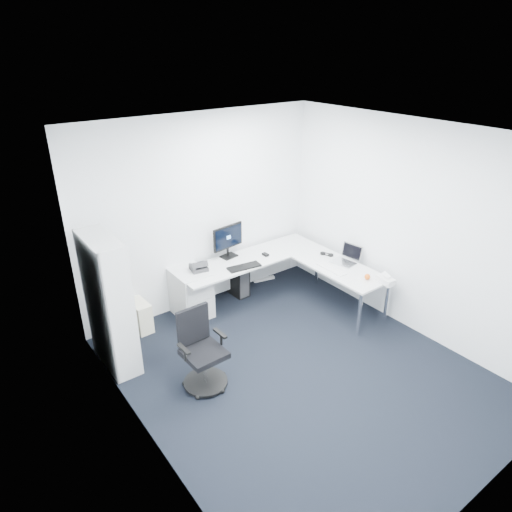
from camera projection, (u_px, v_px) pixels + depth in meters
ground at (299, 371)px, 5.32m from camera, size 4.20×4.20×0.00m
ceiling at (311, 136)px, 4.16m from camera, size 4.20×4.20×0.00m
wall_back at (202, 213)px, 6.26m from camera, size 3.60×0.02×2.70m
wall_front at (505, 376)px, 3.21m from camera, size 3.60×0.02×2.70m
wall_left at (143, 327)px, 3.77m from camera, size 0.02×4.20×2.70m
wall_right at (412, 230)px, 5.71m from camera, size 0.02×4.20×2.70m
l_desk at (264, 286)px, 6.49m from camera, size 2.25×1.26×0.66m
drawer_pedestal at (191, 293)px, 6.30m from camera, size 0.44×0.55×0.67m
bookshelf at (109, 303)px, 5.15m from camera, size 0.31×0.81×1.62m
task_chair at (204, 351)px, 4.92m from camera, size 0.52×0.52×0.91m
black_pc_tower at (236, 280)px, 6.89m from camera, size 0.21×0.45×0.44m
beige_pc_tower at (139, 315)px, 6.03m from camera, size 0.21×0.44×0.41m
power_strip at (264, 279)px, 7.34m from camera, size 0.36×0.14×0.04m
monitor at (228, 241)px, 6.50m from camera, size 0.54×0.24×0.50m
black_keyboard at (244, 267)px, 6.28m from camera, size 0.49×0.23×0.02m
mouse at (266, 255)px, 6.63m from camera, size 0.06×0.10×0.03m
desk_phone at (199, 266)px, 6.17m from camera, size 0.25×0.25×0.15m
laptop at (344, 256)px, 6.36m from camera, size 0.38×0.37×0.23m
white_keyboard at (332, 269)px, 6.24m from camera, size 0.14×0.47×0.02m
headphones at (327, 254)px, 6.65m from camera, size 0.18×0.21×0.05m
orange_fruit at (367, 277)px, 5.96m from camera, size 0.08×0.08×0.08m
tissue_box at (385, 280)px, 5.87m from camera, size 0.15×0.25×0.08m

